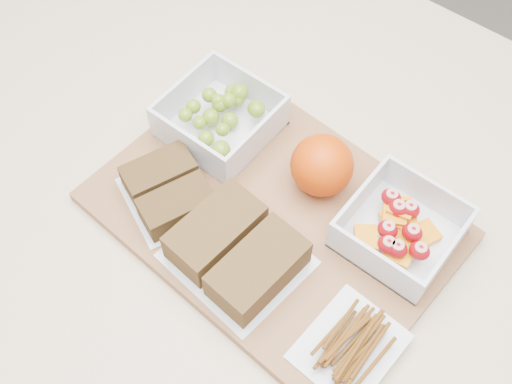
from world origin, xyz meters
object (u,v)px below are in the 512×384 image
Objects in this scene: fruit_container at (400,230)px; orange at (322,165)px; cutting_board at (273,216)px; grape_container at (222,118)px; pretzel_bag at (351,343)px; sandwich_bag_center at (237,251)px; sandwich_bag_left at (168,190)px.

orange is at bearing 176.72° from fruit_container.
grape_container is at bearing 158.49° from cutting_board.
grape_container is 0.33m from pretzel_bag.
grape_container is 0.19m from sandwich_bag_center.
fruit_container is at bearing 26.84° from sandwich_bag_left.
grape_container is 0.15m from orange.
orange is 0.66× the size of pretzel_bag.
sandwich_bag_left is (-0.25, -0.13, -0.00)m from fruit_container.
grape_container is 0.81× the size of sandwich_bag_center.
grape_container is 1.67× the size of orange.
orange is 0.54× the size of sandwich_bag_left.
grape_container is at bearing 97.95° from sandwich_bag_left.
fruit_container is 0.15m from pretzel_bag.
orange is at bearing 134.30° from pretzel_bag.
sandwich_bag_center reaches higher than cutting_board.
fruit_container is at bearing 28.24° from cutting_board.
fruit_container is at bearing 0.64° from grape_container.
grape_container reaches higher than sandwich_bag_left.
cutting_board is 3.21× the size of grape_container.
sandwich_bag_left reaches higher than pretzel_bag.
pretzel_bag is (0.28, -0.02, -0.00)m from sandwich_bag_left.
cutting_board is 0.15m from fruit_container.
cutting_board is 5.38× the size of orange.
pretzel_bag is (0.16, -0.01, -0.01)m from sandwich_bag_center.
pretzel_bag is at bearing -78.06° from fruit_container.
grape_container is at bearing -176.27° from orange.
sandwich_bag_left is (-0.11, -0.06, 0.03)m from cutting_board.
sandwich_bag_center is at bearing -82.70° from cutting_board.
orange is at bearing 78.51° from cutting_board.
pretzel_bag is at bearing -22.89° from cutting_board.
cutting_board is 0.13m from sandwich_bag_left.
pretzel_bag is at bearing -25.53° from grape_container.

